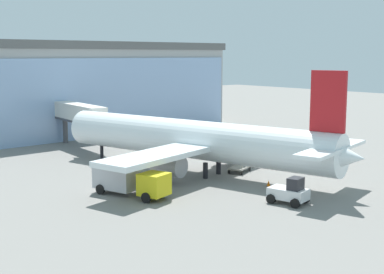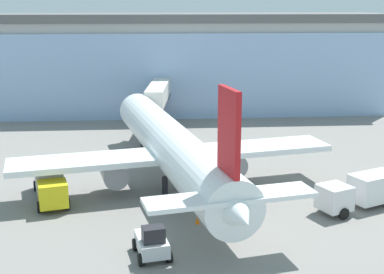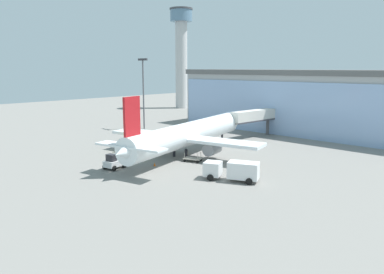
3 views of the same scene
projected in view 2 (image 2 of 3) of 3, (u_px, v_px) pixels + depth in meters
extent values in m
plane|color=gray|center=(194.00, 200.00, 44.70)|extent=(240.00, 240.00, 0.00)
cube|color=#A2A2A2|center=(183.00, 67.00, 80.13)|extent=(59.19, 14.94, 13.18)
cube|color=#96B3DE|center=(186.00, 77.00, 73.96)|extent=(57.56, 2.39, 11.87)
cube|color=#5B5B5B|center=(183.00, 18.00, 78.36)|extent=(60.37, 15.24, 1.20)
cube|color=silver|center=(158.00, 93.00, 68.31)|extent=(3.10, 12.83, 2.40)
cube|color=#3F3F47|center=(159.00, 101.00, 68.56)|extent=(3.14, 12.83, 0.30)
cylinder|color=#4C4C51|center=(162.00, 109.00, 73.64)|extent=(0.70, 0.70, 3.47)
cylinder|color=white|center=(171.00, 145.00, 47.74)|extent=(11.83, 32.62, 4.03)
cone|color=white|center=(137.00, 111.00, 62.91)|extent=(4.64, 3.89, 4.03)
cone|color=white|center=(236.00, 212.00, 32.58)|extent=(4.49, 4.76, 3.63)
cube|color=white|center=(175.00, 154.00, 46.33)|extent=(28.28, 10.90, 0.50)
cube|color=white|center=(230.00, 197.00, 33.36)|extent=(11.25, 5.00, 0.30)
cube|color=red|center=(229.00, 132.00, 32.81)|extent=(1.13, 3.19, 5.41)
cylinder|color=gray|center=(114.00, 173.00, 45.67)|extent=(2.81, 3.61, 2.10)
cylinder|color=gray|center=(231.00, 163.00, 48.58)|extent=(2.81, 3.61, 2.10)
cylinder|color=black|center=(165.00, 186.00, 45.66)|extent=(0.50, 0.50, 1.60)
cylinder|color=black|center=(192.00, 183.00, 46.32)|extent=(0.50, 0.50, 1.60)
cylinder|color=black|center=(143.00, 140.00, 60.82)|extent=(0.40, 0.40, 1.60)
cube|color=yellow|center=(53.00, 194.00, 42.00)|extent=(2.74, 2.74, 1.90)
cube|color=#B2B2B7|center=(48.00, 176.00, 45.81)|extent=(3.26, 4.47, 2.20)
cylinder|color=black|center=(68.00, 204.00, 42.59)|extent=(0.55, 0.95, 0.90)
cylinder|color=black|center=(39.00, 207.00, 41.89)|extent=(0.55, 0.95, 0.90)
cylinder|color=black|center=(61.00, 183.00, 47.35)|extent=(0.55, 0.95, 0.90)
cylinder|color=black|center=(35.00, 186.00, 46.65)|extent=(0.55, 0.95, 0.90)
cube|color=silver|center=(334.00, 197.00, 41.26)|extent=(2.93, 2.93, 1.90)
cube|color=white|center=(374.00, 187.00, 43.12)|extent=(4.56, 3.71, 2.20)
cylinder|color=black|center=(344.00, 214.00, 40.55)|extent=(0.94, 0.66, 0.90)
cylinder|color=black|center=(324.00, 204.00, 42.44)|extent=(0.94, 0.66, 0.90)
cylinder|color=black|center=(372.00, 194.00, 44.79)|extent=(0.94, 0.66, 0.90)
cube|color=#9E998C|center=(219.00, 189.00, 45.71)|extent=(3.20, 2.56, 0.16)
cylinder|color=black|center=(227.00, 188.00, 46.88)|extent=(0.45, 0.28, 0.44)
cylinder|color=#9E998C|center=(227.00, 179.00, 46.67)|extent=(0.08, 0.08, 0.90)
cylinder|color=black|center=(235.00, 193.00, 45.61)|extent=(0.45, 0.28, 0.44)
cylinder|color=#9E998C|center=(235.00, 184.00, 45.41)|extent=(0.08, 0.08, 0.90)
cylinder|color=black|center=(204.00, 191.00, 45.96)|extent=(0.45, 0.28, 0.44)
cylinder|color=#9E998C|center=(204.00, 182.00, 45.75)|extent=(0.08, 0.08, 0.90)
cylinder|color=black|center=(212.00, 197.00, 44.69)|extent=(0.45, 0.28, 0.44)
cylinder|color=#9E998C|center=(212.00, 187.00, 44.49)|extent=(0.08, 0.08, 0.90)
cube|color=silver|center=(152.00, 244.00, 34.61)|extent=(2.46, 3.52, 0.90)
cube|color=#26262B|center=(153.00, 234.00, 33.78)|extent=(1.59, 1.28, 1.00)
cylinder|color=black|center=(135.00, 244.00, 35.54)|extent=(0.52, 0.86, 0.80)
cylinder|color=black|center=(162.00, 241.00, 36.00)|extent=(0.52, 0.86, 0.80)
cylinder|color=black|center=(141.00, 260.00, 33.45)|extent=(0.52, 0.86, 0.80)
cylinder|color=black|center=(169.00, 256.00, 33.90)|extent=(0.52, 0.86, 0.80)
cone|color=orange|center=(197.00, 220.00, 39.79)|extent=(0.36, 0.36, 0.55)
cone|color=orange|center=(337.00, 188.00, 46.76)|extent=(0.36, 0.36, 0.55)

